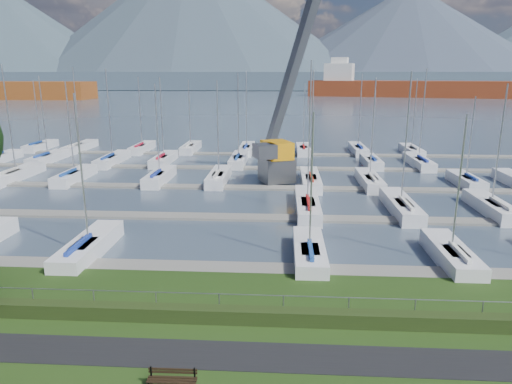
{
  "coord_description": "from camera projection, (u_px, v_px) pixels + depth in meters",
  "views": [
    {
      "loc": [
        1.89,
        -19.18,
        11.15
      ],
      "look_at": [
        0.0,
        12.0,
        3.0
      ],
      "focal_mm": 32.0,
      "sensor_mm": 36.0,
      "label": 1
    }
  ],
  "objects": [
    {
      "name": "cargo_ship_mid",
      "position": [
        398.0,
        89.0,
        228.42
      ],
      "size": [
        98.26,
        39.96,
        21.5
      ],
      "rotation": [
        0.0,
        0.0,
        -0.23
      ],
      "color": "maroon",
      "rests_on": "water"
    },
    {
      "name": "bench_left",
      "position": [
        172.0,
        380.0,
        16.47
      ],
      "size": [
        1.8,
        0.44,
        0.85
      ],
      "rotation": [
        0.0,
        0.0,
        0.01
      ],
      "color": "black",
      "rests_on": "grass"
    },
    {
      "name": "foothill",
      "position": [
        282.0,
        80.0,
        338.66
      ],
      "size": [
        900.0,
        80.0,
        12.0
      ],
      "primitive_type": "cube",
      "color": "#465767",
      "rests_on": "water"
    },
    {
      "name": "path",
      "position": [
        234.0,
        356.0,
        18.55
      ],
      "size": [
        160.0,
        2.0,
        0.04
      ],
      "primitive_type": "cube",
      "color": "black",
      "rests_on": "grass"
    },
    {
      "name": "sailboat_fleet",
      "position": [
        250.0,
        129.0,
        48.8
      ],
      "size": [
        73.33,
        49.51,
        12.73
      ],
      "color": "#2042A1",
      "rests_on": "water"
    },
    {
      "name": "water",
      "position": [
        281.0,
        93.0,
        272.67
      ],
      "size": [
        800.0,
        540.0,
        0.2
      ],
      "primitive_type": "cube",
      "color": "#435162"
    },
    {
      "name": "mountains",
      "position": [
        291.0,
        31.0,
        400.04
      ],
      "size": [
        1190.0,
        360.0,
        115.0
      ],
      "color": "#424F61",
      "rests_on": "water"
    },
    {
      "name": "docks",
      "position": [
        264.0,
        188.0,
        46.62
      ],
      "size": [
        90.0,
        41.6,
        0.25
      ],
      "color": "slate",
      "rests_on": "water"
    },
    {
      "name": "hedge",
      "position": [
        240.0,
        315.0,
        20.98
      ],
      "size": [
        80.0,
        0.7,
        0.7
      ],
      "primitive_type": "cube",
      "color": "#253513",
      "rests_on": "grass"
    },
    {
      "name": "fence",
      "position": [
        240.0,
        295.0,
        21.15
      ],
      "size": [
        80.0,
        0.04,
        0.04
      ],
      "primitive_type": "cylinder",
      "rotation": [
        0.0,
        1.57,
        0.0
      ],
      "color": "gray",
      "rests_on": "grass"
    },
    {
      "name": "crane",
      "position": [
        282.0,
        129.0,
        48.83
      ],
      "size": [
        7.78,
        12.9,
        22.35
      ],
      "rotation": [
        0.0,
        0.0,
        0.39
      ],
      "color": "#505257",
      "rests_on": "water"
    }
  ]
}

